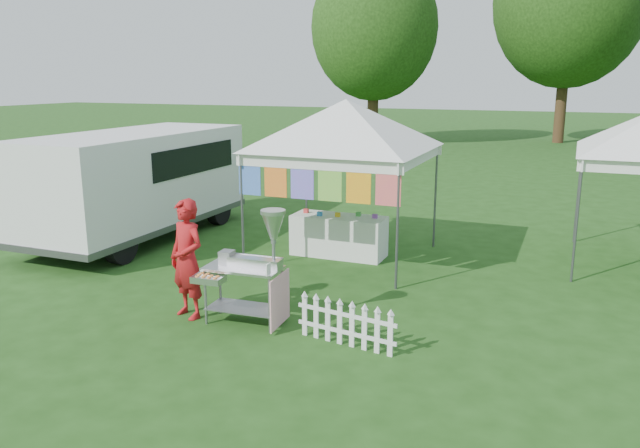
% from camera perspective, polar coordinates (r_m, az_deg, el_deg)
% --- Properties ---
extents(ground, '(120.00, 120.00, 0.00)m').
position_cam_1_polar(ground, '(9.04, -5.53, -8.81)').
color(ground, '#1D4513').
rests_on(ground, ground).
extents(canopy_main, '(4.24, 4.24, 3.45)m').
position_cam_1_polar(canopy_main, '(11.59, 2.38, 11.28)').
color(canopy_main, '#59595E').
rests_on(canopy_main, ground).
extents(tree_left, '(6.40, 6.40, 9.53)m').
position_cam_1_polar(tree_left, '(33.02, 5.00, 17.50)').
color(tree_left, '#352213').
rests_on(tree_left, ground).
extents(tree_mid, '(7.60, 7.60, 11.52)m').
position_cam_1_polar(tree_mid, '(35.59, 21.89, 18.44)').
color(tree_mid, '#352213').
rests_on(tree_mid, ground).
extents(donut_cart, '(1.18, 0.88, 1.66)m').
position_cam_1_polar(donut_cart, '(8.61, -6.05, -3.10)').
color(donut_cart, gray).
rests_on(donut_cart, ground).
extents(vendor, '(0.73, 0.60, 1.73)m').
position_cam_1_polar(vendor, '(9.09, -12.06, -3.15)').
color(vendor, '#B21519').
rests_on(vendor, ground).
extents(cargo_van, '(2.19, 5.46, 2.27)m').
position_cam_1_polar(cargo_van, '(13.95, -16.11, 3.82)').
color(cargo_van, white).
rests_on(cargo_van, ground).
extents(picket_fence, '(1.43, 0.25, 0.56)m').
position_cam_1_polar(picket_fence, '(8.13, 2.37, -9.18)').
color(picket_fence, white).
rests_on(picket_fence, ground).
extents(display_table, '(1.80, 0.70, 0.79)m').
position_cam_1_polar(display_table, '(12.08, 1.72, -1.08)').
color(display_table, white).
rests_on(display_table, ground).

